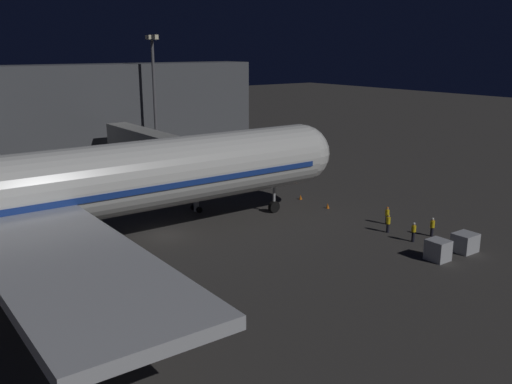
% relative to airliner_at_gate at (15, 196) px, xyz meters
% --- Properties ---
extents(ground_plane, '(320.00, 320.00, 0.00)m').
position_rel_airliner_at_gate_xyz_m(ground_plane, '(0.00, -12.23, -5.68)').
color(ground_plane, '#383533').
extents(airliner_at_gate, '(49.94, 63.25, 19.19)m').
position_rel_airliner_at_gate_xyz_m(airliner_at_gate, '(0.00, 0.00, 0.00)').
color(airliner_at_gate, silver).
rests_on(airliner_at_gate, ground_plane).
extents(jet_bridge, '(22.86, 3.40, 7.32)m').
position_rel_airliner_at_gate_xyz_m(jet_bridge, '(12.22, -18.52, 0.11)').
color(jet_bridge, '#9E9E99').
rests_on(jet_bridge, ground_plane).
extents(apron_floodlight_mast, '(2.90, 0.50, 18.07)m').
position_rel_airliner_at_gate_xyz_m(apron_floodlight_mast, '(25.50, -24.29, 4.80)').
color(apron_floodlight_mast, '#59595E').
rests_on(apron_floodlight_mast, ground_plane).
extents(baggage_container_near_belt, '(1.64, 1.52, 1.68)m').
position_rel_airliner_at_gate_xyz_m(baggage_container_near_belt, '(-18.18, -27.14, -4.84)').
color(baggage_container_near_belt, '#B7BABF').
rests_on(baggage_container_near_belt, ground_plane).
extents(baggage_container_mid_row, '(1.63, 1.85, 1.58)m').
position_rel_airliner_at_gate_xyz_m(baggage_container_mid_row, '(-18.32, -30.58, -4.89)').
color(baggage_container_mid_row, '#B7BABF').
rests_on(baggage_container_mid_row, ground_plane).
extents(ground_crew_near_nose_gear, '(0.40, 0.40, 1.76)m').
position_rel_airliner_at_gate_xyz_m(ground_crew_near_nose_gear, '(-14.24, -29.08, -4.70)').
color(ground_crew_near_nose_gear, black).
rests_on(ground_crew_near_nose_gear, ground_plane).
extents(ground_crew_by_belt_loader, '(0.40, 0.40, 1.73)m').
position_rel_airliner_at_gate_xyz_m(ground_crew_by_belt_loader, '(-14.29, -31.63, -4.72)').
color(ground_crew_by_belt_loader, black).
rests_on(ground_crew_by_belt_loader, ground_plane).
extents(ground_crew_marshaller_fwd, '(0.40, 0.40, 1.74)m').
position_rel_airliner_at_gate_xyz_m(ground_crew_marshaller_fwd, '(-11.24, -29.25, -4.72)').
color(ground_crew_marshaller_fwd, black).
rests_on(ground_crew_marshaller_fwd, ground_plane).
extents(ground_crew_under_port_wing, '(0.40, 0.40, 1.74)m').
position_rel_airliner_at_gate_xyz_m(ground_crew_under_port_wing, '(-9.55, -31.07, -4.72)').
color(ground_crew_under_port_wing, black).
rests_on(ground_crew_under_port_wing, ground_plane).
extents(traffic_cone_nose_port, '(0.36, 0.36, 0.55)m').
position_rel_airliner_at_gate_xyz_m(traffic_cone_nose_port, '(-2.20, -30.26, -5.40)').
color(traffic_cone_nose_port, orange).
rests_on(traffic_cone_nose_port, ground_plane).
extents(traffic_cone_nose_starboard, '(0.36, 0.36, 0.55)m').
position_rel_airliner_at_gate_xyz_m(traffic_cone_nose_starboard, '(2.20, -30.26, -5.40)').
color(traffic_cone_nose_starboard, orange).
rests_on(traffic_cone_nose_starboard, ground_plane).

